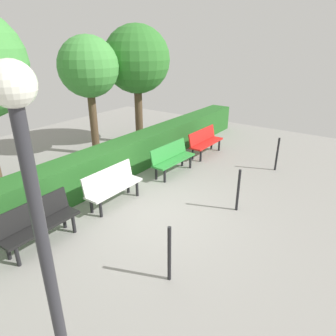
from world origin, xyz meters
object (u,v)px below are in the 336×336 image
bench_green (172,157)px  lamp_post (32,188)px  bench_black (38,222)px  tree_near (137,60)px  bench_white (112,185)px  tree_mid (88,68)px  bench_red (205,141)px

bench_green → lamp_post: size_ratio=0.45×
bench_black → tree_near: bearing=-157.6°
bench_white → bench_black: same height
bench_white → tree_near: tree_near is taller
bench_green → tree_near: 3.98m
bench_white → tree_near: size_ratio=0.36×
bench_green → tree_mid: (0.15, -3.04, 2.32)m
bench_green → bench_white: size_ratio=1.04×
bench_white → lamp_post: size_ratio=0.44×
lamp_post → bench_red: bearing=-162.4°
bench_red → bench_green: same height
bench_black → lamp_post: 3.43m
bench_green → tree_mid: tree_mid is taller
bench_white → tree_mid: size_ratio=0.40×
bench_green → bench_black: (4.19, -0.13, -0.00)m
bench_green → lamp_post: lamp_post is taller
tree_near → lamp_post: tree_near is taller
lamp_post → tree_mid: bearing=-134.7°
lamp_post → bench_black: bearing=-117.7°
tree_near → tree_mid: bearing=-12.4°
lamp_post → bench_green: bearing=-156.7°
bench_red → lamp_post: lamp_post is taller
bench_white → bench_black: (1.92, -0.00, -0.00)m
bench_red → tree_near: 3.64m
bench_green → bench_black: 4.20m
bench_white → bench_black: 1.92m
bench_white → bench_black: bearing=0.1°
bench_black → bench_green: bearing=177.4°
bench_red → bench_black: bearing=-0.8°
bench_red → tree_mid: size_ratio=0.42×
tree_near → tree_mid: tree_near is taller
tree_near → tree_mid: (1.82, -0.40, -0.16)m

